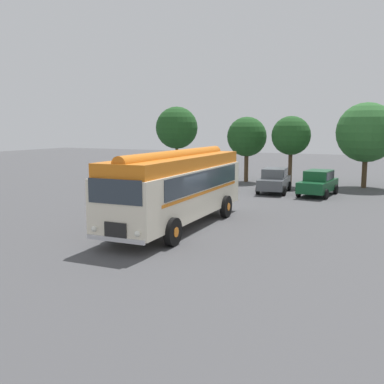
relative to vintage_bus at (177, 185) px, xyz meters
The scene contains 8 objects.
ground_plane 2.12m from the vintage_bus, 53.06° to the right, with size 120.00×120.00×0.00m, color #474749.
vintage_bus is the anchor object (origin of this frame).
car_near_left 12.70m from the vintage_bus, 85.80° to the left, with size 2.32×4.37×1.66m.
car_mid_left 13.09m from the vintage_bus, 72.47° to the left, with size 2.21×4.32×1.66m.
tree_far_left 18.76m from the vintage_bus, 118.01° to the left, with size 3.56×3.56×6.22m.
tree_left_of_centre 17.97m from the vintage_bus, 99.17° to the left, with size 3.25×3.25×5.34m.
tree_centre 16.51m from the vintage_bus, 86.17° to the left, with size 2.94×2.94×5.33m.
tree_right_of_centre 19.14m from the vintage_bus, 70.66° to the left, with size 4.40×4.40×6.30m.
Camera 1 is at (8.82, -16.89, 4.49)m, focal length 42.00 mm.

